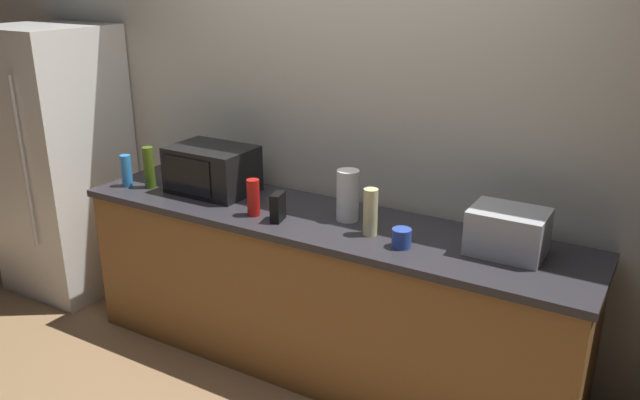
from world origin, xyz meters
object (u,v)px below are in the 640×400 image
toaster_oven (508,232)px  bottle_olive_oil (149,168)px  cordless_phone (278,207)px  bottle_spray_cleaner (126,171)px  refrigerator (61,162)px  bottle_hot_sauce (253,198)px  paper_towel_roll (348,195)px  microwave (212,169)px  mug_blue (402,238)px  bottle_hand_soap (370,212)px

toaster_oven → bottle_olive_oil: bearing=-176.0°
cordless_phone → bottle_spray_cleaner: (-1.10, 0.01, 0.02)m
refrigerator → bottle_hot_sauce: bearing=-4.8°
toaster_oven → paper_towel_roll: size_ratio=1.26×
paper_towel_roll → bottle_spray_cleaner: size_ratio=1.41×
refrigerator → bottle_hot_sauce: (1.73, -0.15, 0.10)m
refrigerator → microwave: refrigerator is taller
mug_blue → bottle_olive_oil: bearing=178.6°
microwave → mug_blue: size_ratio=5.19×
cordless_phone → bottle_hot_sauce: size_ratio=0.76×
bottle_hand_soap → mug_blue: bottle_hand_soap is taller
refrigerator → cordless_phone: refrigerator is taller
paper_towel_roll → mug_blue: 0.43m
cordless_phone → mug_blue: (0.69, 0.02, -0.03)m
refrigerator → bottle_hot_sauce: refrigerator is taller
toaster_oven → bottle_hot_sauce: toaster_oven is taller
bottle_hand_soap → cordless_phone: bearing=-171.2°
bottle_hot_sauce → bottle_hand_soap: size_ratio=0.84×
bottle_spray_cleaner → bottle_hand_soap: size_ratio=0.81×
bottle_olive_oil → paper_towel_roll: bearing=6.2°
bottle_spray_cleaner → bottle_hand_soap: bearing=2.5°
bottle_hand_soap → mug_blue: size_ratio=2.56×
microwave → toaster_oven: size_ratio=1.41×
refrigerator → cordless_phone: 1.89m
bottle_spray_cleaner → mug_blue: bearing=0.3°
bottle_hand_soap → bottle_hot_sauce: bearing=-173.1°
microwave → cordless_phone: (0.59, -0.19, -0.06)m
toaster_oven → bottle_spray_cleaner: 2.24m
paper_towel_roll → bottle_hand_soap: bearing=-31.7°
bottle_hand_soap → refrigerator: bearing=178.4°
toaster_oven → paper_towel_roll: 0.83m
bottle_olive_oil → cordless_phone: bearing=-3.3°
refrigerator → paper_towel_roll: size_ratio=6.67×
bottle_spray_cleaner → bottle_olive_oil: 0.15m
microwave → bottle_hot_sauce: size_ratio=2.42×
refrigerator → mug_blue: (2.57, -0.13, 0.05)m
toaster_oven → bottle_hand_soap: bearing=-168.7°
refrigerator → microwave: 1.30m
refrigerator → microwave: bearing=2.1°
bottle_hand_soap → bottle_spray_cleaner: bearing=-177.5°
mug_blue → paper_towel_roll: bearing=155.2°
refrigerator → microwave: size_ratio=3.75×
toaster_oven → cordless_phone: 1.15m
bottle_spray_cleaner → bottle_hot_sauce: size_ratio=0.97×
cordless_phone → bottle_spray_cleaner: 1.10m
cordless_phone → bottle_spray_cleaner: bottle_spray_cleaner is taller
toaster_oven → microwave: bearing=-179.6°
microwave → bottle_spray_cleaner: 0.54m
toaster_oven → paper_towel_roll: bearing=-179.3°
bottle_olive_oil → refrigerator: bearing=174.6°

